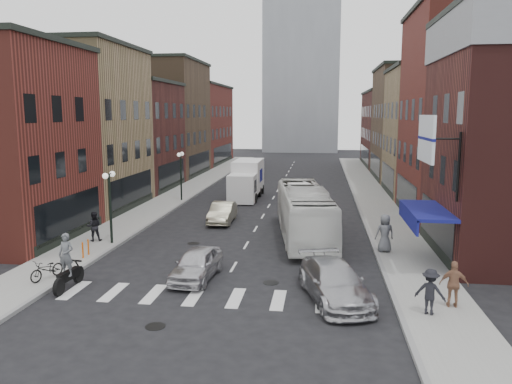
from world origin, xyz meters
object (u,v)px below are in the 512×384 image
Objects in this scene: box_truck at (247,180)px; transit_bus at (304,212)px; ped_right_a at (430,292)px; sedan_left_near at (197,264)px; streetlamp_near at (110,194)px; curb_car at (335,282)px; ped_right_b at (454,284)px; streetlamp_far at (181,167)px; bike_rack at (86,249)px; ped_right_c at (385,233)px; sedan_left_far at (222,213)px; ped_left_solo at (94,226)px; parked_bicycle at (47,269)px; billboard_sign at (428,140)px; motorcycle_rider at (67,263)px.

box_truck is 0.67× the size of transit_bus.
sedan_left_near is at bearing 4.22° from ped_right_a.
streetlamp_near reaches higher than curb_car.
ped_right_b is at bearing -64.37° from box_truck.
streetlamp_far is 5.14× the size of bike_rack.
ped_right_a is at bearing -27.43° from streetlamp_near.
box_truck is 18.96m from ped_right_c.
bike_rack is at bearing -105.48° from box_truck.
sedan_left_far is 8.78m from ped_left_solo.
ped_right_a is 0.95× the size of ped_right_b.
sedan_left_far is 13.84m from parked_bicycle.
box_truck is 9.87m from sedan_left_far.
transit_bus is 10.02m from curb_car.
streetlamp_far is at bearing 90.00° from streetlamp_near.
ped_right_a is (10.47, -14.60, 0.31)m from sedan_left_far.
ped_right_c reaches higher than sedan_left_near.
parked_bicycle is 15.74m from ped_right_a.
billboard_sign reaches higher than ped_right_b.
motorcycle_rider is 14.06m from sedan_left_far.
bike_rack is 0.11× the size of box_truck.
billboard_sign is 0.90× the size of streetlamp_near.
streetlamp_far is at bearing -32.48° from ped_right_a.
motorcycle_rider is at bearing -154.17° from sedan_left_near.
ped_right_c is at bearing -43.12° from streetlamp_far.
box_truck is 1.80× the size of sedan_left_far.
streetlamp_far is 21.02m from motorcycle_rider.
streetlamp_near is 7.23m from motorcycle_rider.
motorcycle_rider is 0.22× the size of transit_bus.
transit_bus is at bearing 52.71° from motorcycle_rider.
transit_bus is 5.54× the size of ped_right_c.
billboard_sign reaches higher than ped_right_c.
parked_bicycle is at bearing -92.05° from streetlamp_near.
sedan_left_near is at bearing 124.34° from ped_left_solo.
sedan_left_near is at bearing -19.44° from bike_rack.
box_truck reaches higher than sedan_left_near.
billboard_sign is at bearing 94.25° from ped_right_c.
billboard_sign is 9.77m from transit_bus.
sedan_left_near is 6.26m from curb_car.
ped_left_solo is at bearing -94.73° from streetlamp_far.
ped_right_c is (15.02, 6.38, 0.54)m from parked_bicycle.
ped_left_solo is 1.00× the size of ped_right_a.
streetlamp_near reaches higher than motorcycle_rider.
billboard_sign is 2.12× the size of ped_right_b.
ped_right_a is at bearing -74.13° from transit_bus.
box_truck is 23.31m from parked_bicycle.
ped_left_solo is (-0.91, 6.50, 0.39)m from parked_bicycle.
box_truck is 26.52m from ped_right_a.
transit_bus is at bearing -43.87° from ped_right_a.
streetlamp_far is at bearing 122.56° from sedan_left_far.
bike_rack is 12.92m from curb_car.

